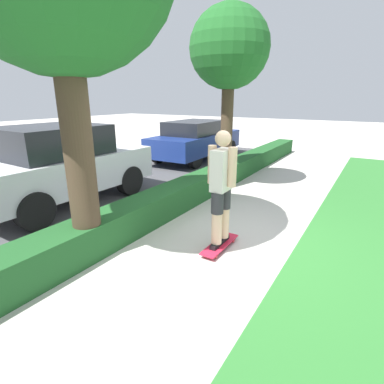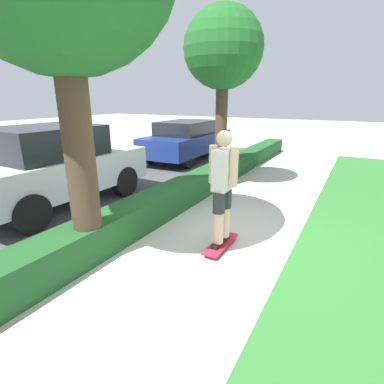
# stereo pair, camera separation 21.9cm
# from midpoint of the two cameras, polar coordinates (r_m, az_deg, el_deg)

# --- Properties ---
(ground_plane) EXTENTS (60.00, 60.00, 0.00)m
(ground_plane) POSITION_cam_midpoint_polar(r_m,az_deg,el_deg) (5.01, 7.76, -9.57)
(ground_plane) COLOR #BCB7AD
(street_asphalt) EXTENTS (18.47, 5.00, 0.01)m
(street_asphalt) POSITION_cam_midpoint_polar(r_m,az_deg,el_deg) (7.59, -22.44, -1.19)
(street_asphalt) COLOR #474749
(street_asphalt) RESTS_ON ground_plane
(hedge_row) EXTENTS (18.47, 0.60, 0.53)m
(hedge_row) POSITION_cam_midpoint_polar(r_m,az_deg,el_deg) (5.67, -7.00, -3.28)
(hedge_row) COLOR #1E5123
(hedge_row) RESTS_ON ground_plane
(skateboard) EXTENTS (0.89, 0.24, 0.08)m
(skateboard) POSITION_cam_midpoint_polar(r_m,az_deg,el_deg) (4.79, 6.60, -9.92)
(skateboard) COLOR red
(skateboard) RESTS_ON ground_plane
(skater_person) EXTENTS (0.51, 0.45, 1.75)m
(skater_person) POSITION_cam_midpoint_polar(r_m,az_deg,el_deg) (4.44, 7.02, 1.05)
(skater_person) COLOR black
(skater_person) RESTS_ON skateboard
(tree_mid) EXTENTS (1.85, 1.85, 4.29)m
(tree_mid) POSITION_cam_midpoint_polar(r_m,az_deg,el_deg) (7.67, 8.01, 25.06)
(tree_mid) COLOR #423323
(tree_mid) RESTS_ON ground_plane
(parked_car_middle) EXTENTS (3.92, 2.03, 1.71)m
(parked_car_middle) POSITION_cam_midpoint_polar(r_m,az_deg,el_deg) (7.16, -23.32, 4.90)
(parked_car_middle) COLOR silver
(parked_car_middle) RESTS_ON ground_plane
(parked_car_rear) EXTENTS (4.48, 1.86, 1.45)m
(parked_car_rear) POSITION_cam_midpoint_polar(r_m,az_deg,el_deg) (11.48, 1.32, 9.99)
(parked_car_rear) COLOR navy
(parked_car_rear) RESTS_ON ground_plane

